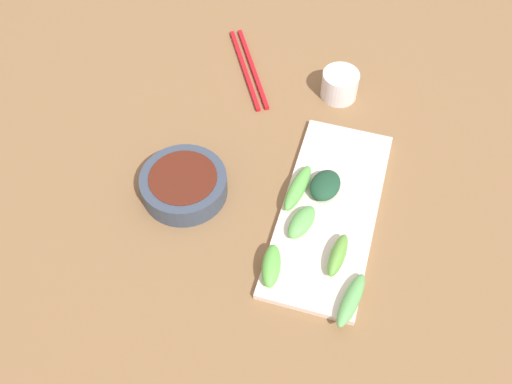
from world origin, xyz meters
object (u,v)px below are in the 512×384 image
sauce_bowl (184,184)px  serving_plate (329,211)px  chopsticks (249,69)px  tea_cup (340,85)px

sauce_bowl → serving_plate: sauce_bowl is taller
chopsticks → sauce_bowl: bearing=-123.2°
serving_plate → tea_cup: 0.28m
sauce_bowl → serving_plate: bearing=5.9°
chopsticks → tea_cup: 0.19m
serving_plate → tea_cup: bearing=98.4°
sauce_bowl → serving_plate: 0.24m
sauce_bowl → tea_cup: bearing=55.9°
serving_plate → tea_cup: tea_cup is taller
tea_cup → serving_plate: bearing=-81.6°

